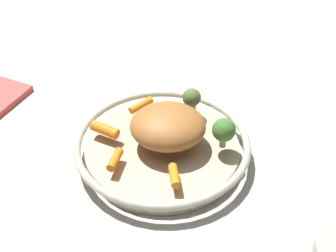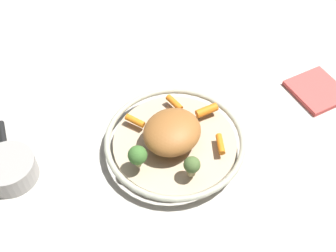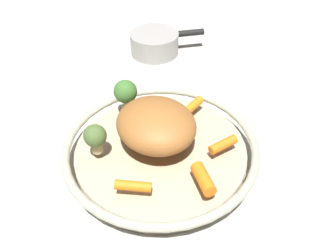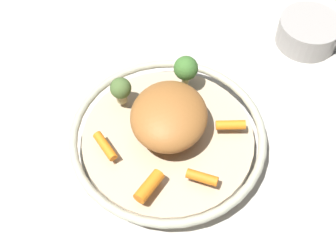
# 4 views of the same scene
# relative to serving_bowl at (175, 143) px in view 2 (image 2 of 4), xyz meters

# --- Properties ---
(ground_plane) EXTENTS (2.03, 2.03, 0.00)m
(ground_plane) POSITION_rel_serving_bowl_xyz_m (0.00, 0.00, -0.02)
(ground_plane) COLOR #B7B2A8
(serving_bowl) EXTENTS (0.34, 0.34, 0.05)m
(serving_bowl) POSITION_rel_serving_bowl_xyz_m (0.00, 0.00, 0.00)
(serving_bowl) COLOR tan
(serving_bowl) RESTS_ON ground_plane
(roast_chicken_piece) EXTENTS (0.19, 0.19, 0.07)m
(roast_chicken_piece) POSITION_rel_serving_bowl_xyz_m (0.01, -0.01, 0.05)
(roast_chicken_piece) COLOR #9B5F2C
(roast_chicken_piece) RESTS_ON serving_bowl
(baby_carrot_right) EXTENTS (0.06, 0.02, 0.02)m
(baby_carrot_right) POSITION_rel_serving_bowl_xyz_m (0.04, 0.10, 0.03)
(baby_carrot_right) COLOR orange
(baby_carrot_right) RESTS_ON serving_bowl
(baby_carrot_left) EXTENTS (0.05, 0.05, 0.02)m
(baby_carrot_left) POSITION_rel_serving_bowl_xyz_m (-0.06, -0.08, 0.03)
(baby_carrot_left) COLOR orange
(baby_carrot_left) RESTS_ON serving_bowl
(baby_carrot_center) EXTENTS (0.05, 0.04, 0.02)m
(baby_carrot_center) POSITION_rel_serving_bowl_xyz_m (-0.10, 0.02, 0.03)
(baby_carrot_center) COLOR orange
(baby_carrot_center) RESTS_ON serving_bowl
(baby_carrot_near_rim) EXTENTS (0.03, 0.06, 0.02)m
(baby_carrot_near_rim) POSITION_rel_serving_bowl_xyz_m (-0.06, 0.09, 0.03)
(baby_carrot_near_rim) COLOR orange
(baby_carrot_near_rim) RESTS_ON serving_bowl
(broccoli_floret_mid) EXTENTS (0.04, 0.04, 0.05)m
(broccoli_floret_mid) POSITION_rel_serving_bowl_xyz_m (0.10, 0.01, 0.05)
(broccoli_floret_mid) COLOR tan
(broccoli_floret_mid) RESTS_ON serving_bowl
(broccoli_floret_small) EXTENTS (0.04, 0.04, 0.06)m
(broccoli_floret_small) POSITION_rel_serving_bowl_xyz_m (0.06, -0.10, 0.06)
(broccoli_floret_small) COLOR tan
(broccoli_floret_small) RESTS_ON serving_bowl
(saucepan) EXTENTS (0.19, 0.12, 0.06)m
(saucepan) POSITION_rel_serving_bowl_xyz_m (0.00, -0.39, 0.00)
(saucepan) COLOR #9E9993
(saucepan) RESTS_ON ground_plane
(dish_towel) EXTENTS (0.17, 0.16, 0.01)m
(dish_towel) POSITION_rel_serving_bowl_xyz_m (-0.11, 0.42, -0.02)
(dish_towel) COLOR #D14C47
(dish_towel) RESTS_ON ground_plane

